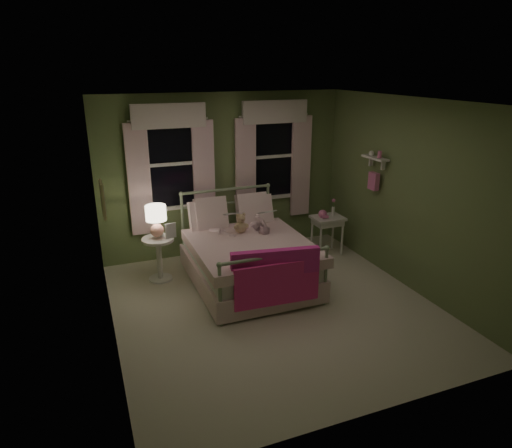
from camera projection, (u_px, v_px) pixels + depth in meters
name	position (u px, v px, depth m)	size (l,w,h in m)	color
room_shell	(276.00, 212.00, 5.53)	(4.20, 4.20, 4.20)	beige
bed	(247.00, 257.00, 6.53)	(1.58, 2.04, 1.18)	white
pink_throw	(276.00, 271.00, 5.55)	(1.10, 0.28, 0.71)	#D82A92
child_left	(219.00, 216.00, 6.63)	(0.25, 0.16, 0.68)	#F7D1DD
child_right	(255.00, 209.00, 6.81)	(0.37, 0.29, 0.76)	#F7D1DD
book_left	(224.00, 218.00, 6.39)	(0.20, 0.27, 0.03)	beige
book_right	(261.00, 216.00, 6.60)	(0.20, 0.27, 0.02)	beige
teddy_bear	(241.00, 225.00, 6.63)	(0.23, 0.19, 0.31)	tan
nightstand_left	(159.00, 253.00, 6.58)	(0.46, 0.46, 0.65)	white
table_lamp	(156.00, 218.00, 6.40)	(0.29, 0.29, 0.46)	#F5A291
book_nightstand	(166.00, 239.00, 6.46)	(0.16, 0.22, 0.02)	beige
nightstand_right	(328.00, 223.00, 7.45)	(0.50, 0.40, 0.64)	white
pink_toy	(323.00, 214.00, 7.36)	(0.14, 0.19, 0.14)	pink
bud_vase	(333.00, 207.00, 7.45)	(0.06, 0.06, 0.28)	white
window_left	(171.00, 160.00, 6.92)	(1.34, 0.13, 1.96)	black
window_right	(274.00, 153.00, 7.50)	(1.34, 0.13, 1.96)	black
wall_shelf	(374.00, 170.00, 6.73)	(0.15, 0.50, 0.60)	white
framed_picture	(103.00, 199.00, 5.33)	(0.03, 0.32, 0.42)	beige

